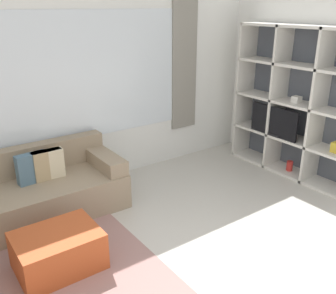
# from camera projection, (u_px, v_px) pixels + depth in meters

# --- Properties ---
(wall_back) EXTENTS (6.78, 0.11, 2.70)m
(wall_back) POSITION_uv_depth(u_px,v_px,m) (75.00, 85.00, 4.69)
(wall_back) COLOR white
(wall_back) RESTS_ON ground_plane
(wall_right) EXTENTS (0.07, 4.20, 2.70)m
(wall_right) POSITION_uv_depth(u_px,v_px,m) (316.00, 79.00, 5.07)
(wall_right) COLOR white
(wall_right) RESTS_ON ground_plane
(area_rug) EXTENTS (2.58, 2.17, 0.01)m
(area_rug) POSITION_uv_depth(u_px,v_px,m) (6.00, 286.00, 3.26)
(area_rug) COLOR gray
(area_rug) RESTS_ON ground_plane
(shelving_unit) EXTENTS (0.39, 1.97, 2.06)m
(shelving_unit) POSITION_uv_depth(u_px,v_px,m) (298.00, 105.00, 5.15)
(shelving_unit) COLOR #515660
(shelving_unit) RESTS_ON ground_plane
(couch_main) EXTENTS (2.18, 0.89, 0.75)m
(couch_main) POSITION_uv_depth(u_px,v_px,m) (26.00, 195.00, 4.22)
(couch_main) COLOR gray
(couch_main) RESTS_ON ground_plane
(ottoman) EXTENTS (0.75, 0.58, 0.37)m
(ottoman) POSITION_uv_depth(u_px,v_px,m) (58.00, 251.00, 3.43)
(ottoman) COLOR #B74C23
(ottoman) RESTS_ON ground_plane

